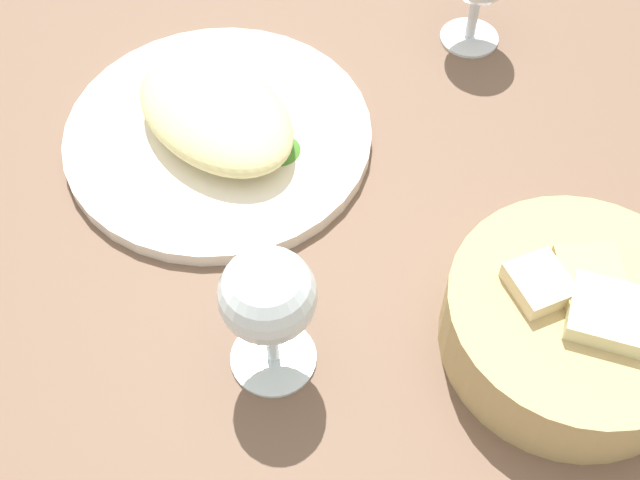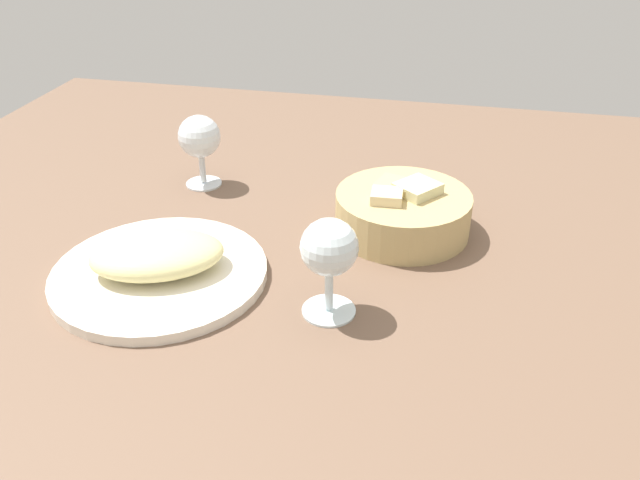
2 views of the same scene
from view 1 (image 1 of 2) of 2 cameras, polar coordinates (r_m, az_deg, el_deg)
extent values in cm
cube|color=brown|center=(69.58, 1.25, 0.12)|extent=(140.00, 140.00, 2.00)
cylinder|color=white|center=(75.25, -7.02, 7.20)|extent=(27.50, 27.50, 1.40)
ellipsoid|color=beige|center=(73.19, -7.25, 8.72)|extent=(19.61, 16.28, 4.33)
cone|color=#428229|center=(72.22, -2.85, 6.52)|extent=(3.79, 3.79, 1.13)
cylinder|color=tan|center=(63.33, 17.15, -5.52)|extent=(19.19, 19.19, 5.94)
cube|color=beige|center=(61.62, 18.89, -5.82)|extent=(7.35, 7.45, 5.55)
cube|color=tan|center=(62.94, 17.78, -3.37)|extent=(6.12, 5.78, 5.03)
cube|color=beige|center=(61.10, 14.64, -3.62)|extent=(4.48, 4.08, 4.27)
cylinder|color=silver|center=(62.33, -3.23, -8.06)|extent=(6.46, 6.46, 0.60)
cylinder|color=silver|center=(59.85, -3.36, -6.82)|extent=(1.00, 1.00, 5.04)
sphere|color=silver|center=(54.77, -3.65, -3.86)|extent=(6.73, 6.73, 6.73)
cylinder|color=silver|center=(86.18, 10.28, 13.67)|extent=(5.84, 5.84, 0.60)
cylinder|color=silver|center=(84.59, 10.54, 14.95)|extent=(1.00, 1.00, 4.43)
camera|label=2|loc=(0.58, -85.81, -8.21)|focal=36.78mm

